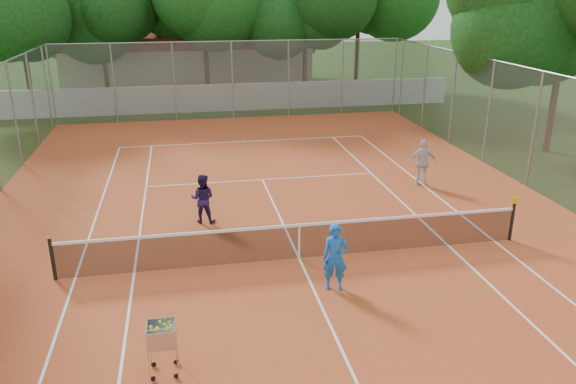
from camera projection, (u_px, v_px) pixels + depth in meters
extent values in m
plane|color=#1A360E|center=(299.00, 259.00, 14.43)|extent=(120.00, 120.00, 0.00)
cube|color=#B54D23|center=(299.00, 259.00, 14.43)|extent=(18.00, 34.00, 0.02)
cube|color=white|center=(299.00, 258.00, 14.42)|extent=(10.98, 23.78, 0.01)
cube|color=black|center=(299.00, 241.00, 14.25)|extent=(11.88, 0.10, 0.98)
cube|color=slate|center=(300.00, 186.00, 13.75)|extent=(18.00, 34.00, 4.00)
cube|color=silver|center=(230.00, 97.00, 31.71)|extent=(26.00, 0.30, 1.50)
cube|color=beige|center=(188.00, 53.00, 40.08)|extent=(16.40, 9.00, 4.40)
cube|color=#0D3610|center=(222.00, 16.00, 33.02)|extent=(29.00, 19.00, 10.00)
imported|color=blue|center=(335.00, 257.00, 12.71)|extent=(0.66, 0.52, 1.60)
imported|color=#221848|center=(203.00, 199.00, 16.42)|extent=(0.84, 0.73, 1.48)
imported|color=silver|center=(423.00, 162.00, 19.55)|extent=(1.05, 0.73, 1.65)
cube|color=#B8B8BF|center=(163.00, 347.00, 9.94)|extent=(0.62, 0.62, 1.09)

